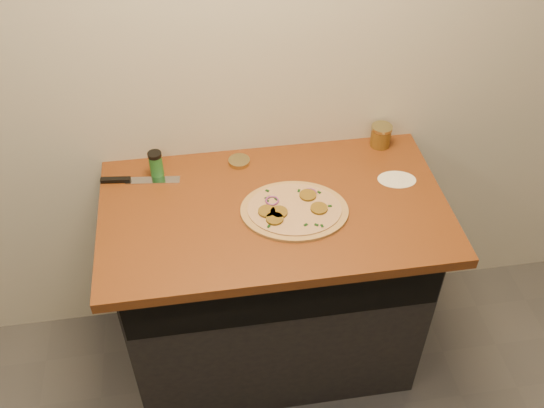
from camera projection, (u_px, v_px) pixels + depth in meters
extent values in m
cube|color=beige|center=(259.00, 40.00, 2.03)|extent=(4.00, 0.02, 2.70)
cube|color=black|center=(273.00, 286.00, 2.43)|extent=(1.10, 0.60, 0.86)
cube|color=brown|center=(274.00, 209.00, 2.11)|extent=(1.20, 0.70, 0.04)
cylinder|color=tan|center=(294.00, 210.00, 2.06)|extent=(0.41, 0.41, 0.01)
cylinder|color=beige|center=(294.00, 209.00, 2.06)|extent=(0.36, 0.36, 0.00)
cylinder|color=brown|center=(319.00, 208.00, 2.05)|extent=(0.06, 0.06, 0.01)
cylinder|color=brown|center=(279.00, 212.00, 2.03)|extent=(0.06, 0.06, 0.01)
cylinder|color=brown|center=(267.00, 211.00, 2.04)|extent=(0.06, 0.06, 0.01)
cylinder|color=brown|center=(308.00, 195.00, 2.10)|extent=(0.06, 0.06, 0.01)
cylinder|color=brown|center=(275.00, 219.00, 2.01)|extent=(0.06, 0.06, 0.01)
torus|color=#722A6F|center=(310.00, 193.00, 2.11)|extent=(0.05, 0.05, 0.01)
torus|color=#722A6F|center=(272.00, 201.00, 2.08)|extent=(0.05, 0.05, 0.01)
cube|color=black|center=(276.00, 199.00, 2.09)|extent=(0.01, 0.02, 0.00)
cube|color=black|center=(269.00, 226.00, 1.99)|extent=(0.01, 0.02, 0.00)
cube|color=black|center=(269.00, 197.00, 2.09)|extent=(0.02, 0.02, 0.00)
cube|color=black|center=(322.00, 207.00, 2.06)|extent=(0.01, 0.01, 0.00)
cube|color=black|center=(322.00, 226.00, 1.99)|extent=(0.01, 0.01, 0.00)
cube|color=black|center=(299.00, 191.00, 2.12)|extent=(0.01, 0.02, 0.00)
cube|color=black|center=(274.00, 213.00, 2.04)|extent=(0.01, 0.02, 0.00)
cube|color=black|center=(306.00, 225.00, 1.99)|extent=(0.02, 0.01, 0.00)
cube|color=black|center=(267.00, 201.00, 2.08)|extent=(0.02, 0.01, 0.00)
cube|color=black|center=(266.00, 198.00, 2.09)|extent=(0.01, 0.01, 0.00)
cube|color=black|center=(316.00, 225.00, 1.99)|extent=(0.02, 0.01, 0.00)
cube|color=black|center=(319.00, 192.00, 2.11)|extent=(0.01, 0.02, 0.00)
cube|color=black|center=(267.00, 191.00, 2.12)|extent=(0.02, 0.02, 0.00)
cube|color=black|center=(330.00, 206.00, 2.06)|extent=(0.01, 0.01, 0.00)
cube|color=#B7BAC1|center=(153.00, 180.00, 2.18)|extent=(0.20, 0.06, 0.00)
cube|color=black|center=(116.00, 180.00, 2.18)|extent=(0.11, 0.03, 0.02)
cylinder|color=tan|center=(239.00, 161.00, 2.25)|extent=(0.08, 0.08, 0.02)
cylinder|color=#9C1A0F|center=(381.00, 137.00, 2.32)|extent=(0.08, 0.08, 0.07)
cylinder|color=tan|center=(382.00, 128.00, 2.29)|extent=(0.08, 0.08, 0.01)
cylinder|color=#206728|center=(156.00, 166.00, 2.18)|extent=(0.05, 0.05, 0.09)
cylinder|color=black|center=(154.00, 155.00, 2.15)|extent=(0.05, 0.05, 0.02)
cylinder|color=white|center=(397.00, 179.00, 2.19)|extent=(0.16, 0.16, 0.00)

